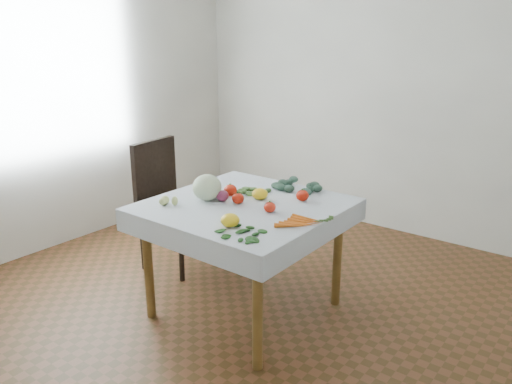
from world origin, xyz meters
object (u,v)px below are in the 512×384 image
(cabbage, at_px, (207,187))
(heirloom_back, at_px, (260,194))
(table, at_px, (245,219))
(chair, at_px, (167,195))
(carrot_bunch, at_px, (301,222))

(cabbage, relative_size, heirloom_back, 1.79)
(table, xyz_separation_m, heirloom_back, (0.03, 0.13, 0.14))
(table, relative_size, chair, 1.00)
(table, xyz_separation_m, cabbage, (-0.24, -0.09, 0.19))
(table, distance_m, carrot_bunch, 0.50)
(table, bearing_deg, carrot_bunch, -11.44)
(table, height_order, cabbage, cabbage)
(table, xyz_separation_m, carrot_bunch, (0.48, -0.10, 0.12))
(table, relative_size, cabbage, 5.37)
(chair, bearing_deg, table, -11.80)
(cabbage, bearing_deg, chair, 157.92)
(cabbage, distance_m, heirloom_back, 0.34)
(table, height_order, carrot_bunch, carrot_bunch)
(chair, bearing_deg, carrot_bunch, -11.68)
(carrot_bunch, bearing_deg, table, 168.56)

